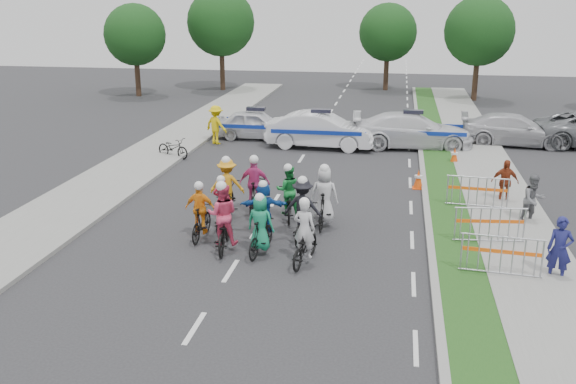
% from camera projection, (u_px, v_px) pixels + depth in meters
% --- Properties ---
extents(ground, '(90.00, 90.00, 0.00)m').
position_uv_depth(ground, '(231.00, 271.00, 16.38)').
color(ground, '#28282B').
rests_on(ground, ground).
extents(curb_right, '(0.20, 60.00, 0.12)m').
position_uv_depth(curb_right, '(427.00, 217.00, 20.24)').
color(curb_right, gray).
rests_on(curb_right, ground).
extents(grass_strip, '(1.20, 60.00, 0.11)m').
position_uv_depth(grass_strip, '(450.00, 218.00, 20.13)').
color(grass_strip, '#194817').
rests_on(grass_strip, ground).
extents(sidewalk_right, '(2.40, 60.00, 0.13)m').
position_uv_depth(sidewalk_right, '(510.00, 221.00, 19.83)').
color(sidewalk_right, gray).
rests_on(sidewalk_right, ground).
extents(sidewalk_left, '(3.00, 60.00, 0.13)m').
position_uv_depth(sidewalk_left, '(85.00, 198.00, 22.13)').
color(sidewalk_left, gray).
rests_on(sidewalk_left, ground).
extents(rider_0, '(0.94, 1.88, 1.84)m').
position_uv_depth(rider_0, '(305.00, 241.00, 16.71)').
color(rider_0, black).
rests_on(rider_0, ground).
extents(rider_1, '(0.81, 1.74, 1.77)m').
position_uv_depth(rider_1, '(261.00, 230.00, 17.24)').
color(rider_1, black).
rests_on(rider_1, ground).
extents(rider_2, '(0.94, 2.03, 1.99)m').
position_uv_depth(rider_2, '(223.00, 224.00, 17.58)').
color(rider_2, black).
rests_on(rider_2, ground).
extents(rider_3, '(0.89, 1.68, 1.75)m').
position_uv_depth(rider_3, '(201.00, 217.00, 18.36)').
color(rider_3, black).
rests_on(rider_3, ground).
extents(rider_4, '(1.11, 1.93, 1.92)m').
position_uv_depth(rider_4, '(303.00, 215.00, 18.29)').
color(rider_4, black).
rests_on(rider_4, ground).
extents(rider_5, '(1.43, 1.70, 1.74)m').
position_uv_depth(rider_5, '(264.00, 213.00, 18.49)').
color(rider_5, black).
rests_on(rider_5, ground).
extents(rider_6, '(0.65, 1.69, 1.70)m').
position_uv_depth(rider_6, '(223.00, 211.00, 19.18)').
color(rider_6, black).
rests_on(rider_6, ground).
extents(rider_7, '(0.85, 1.90, 1.98)m').
position_uv_depth(rider_7, '(324.00, 202.00, 19.34)').
color(rider_7, black).
rests_on(rider_7, ground).
extents(rider_8, '(0.92, 1.86, 1.81)m').
position_uv_depth(rider_8, '(288.00, 198.00, 20.03)').
color(rider_8, black).
rests_on(rider_8, ground).
extents(rider_9, '(0.99, 1.87, 1.94)m').
position_uv_depth(rider_9, '(255.00, 191.00, 20.57)').
color(rider_9, black).
rests_on(rider_9, ground).
extents(rider_10, '(1.15, 1.98, 1.95)m').
position_uv_depth(rider_10, '(228.00, 192.00, 20.41)').
color(rider_10, black).
rests_on(rider_10, ground).
extents(police_car_0, '(4.11, 1.66, 1.40)m').
position_uv_depth(police_car_0, '(256.00, 125.00, 31.39)').
color(police_car_0, silver).
rests_on(police_car_0, ground).
extents(police_car_1, '(5.05, 2.00, 1.64)m').
position_uv_depth(police_car_1, '(321.00, 130.00, 29.47)').
color(police_car_1, silver).
rests_on(police_car_1, ground).
extents(police_car_2, '(5.62, 2.58, 1.59)m').
position_uv_depth(police_car_2, '(412.00, 131.00, 29.50)').
color(police_car_2, silver).
rests_on(police_car_2, ground).
extents(civilian_sedan, '(5.13, 2.42, 1.45)m').
position_uv_depth(civilian_sedan, '(515.00, 130.00, 30.02)').
color(civilian_sedan, '#BBBBC0').
rests_on(civilian_sedan, ground).
extents(spectator_0, '(0.68, 0.54, 1.64)m').
position_uv_depth(spectator_0, '(560.00, 249.00, 15.61)').
color(spectator_0, navy).
rests_on(spectator_0, ground).
extents(spectator_1, '(0.94, 0.86, 1.57)m').
position_uv_depth(spectator_1, '(533.00, 200.00, 19.52)').
color(spectator_1, slate).
rests_on(spectator_1, ground).
extents(spectator_2, '(0.90, 0.38, 1.52)m').
position_uv_depth(spectator_2, '(505.00, 182.00, 21.50)').
color(spectator_2, maroon).
rests_on(spectator_2, ground).
extents(marshal_hiviz, '(1.36, 1.13, 1.83)m').
position_uv_depth(marshal_hiviz, '(216.00, 125.00, 30.22)').
color(marshal_hiviz, yellow).
rests_on(marshal_hiviz, ground).
extents(barrier_0, '(2.04, 0.70, 1.12)m').
position_uv_depth(barrier_0, '(501.00, 257.00, 15.79)').
color(barrier_0, '#A5A8AD').
rests_on(barrier_0, ground).
extents(barrier_1, '(2.04, 0.73, 1.12)m').
position_uv_depth(barrier_1, '(490.00, 227.00, 17.91)').
color(barrier_1, '#A5A8AD').
rests_on(barrier_1, ground).
extents(barrier_2, '(2.03, 0.66, 1.12)m').
position_uv_depth(barrier_2, '(477.00, 193.00, 20.92)').
color(barrier_2, '#A5A8AD').
rests_on(barrier_2, ground).
extents(cone_0, '(0.40, 0.40, 0.70)m').
position_uv_depth(cone_0, '(418.00, 179.00, 23.32)').
color(cone_0, '#F24C0C').
rests_on(cone_0, ground).
extents(cone_1, '(0.40, 0.40, 0.70)m').
position_uv_depth(cone_1, '(454.00, 156.00, 26.73)').
color(cone_1, '#F24C0C').
rests_on(cone_1, ground).
extents(parked_bike, '(1.77, 1.20, 0.88)m').
position_uv_depth(parked_bike, '(173.00, 148.00, 27.74)').
color(parked_bike, black).
rests_on(parked_bike, ground).
extents(tree_0, '(4.20, 4.20, 6.30)m').
position_uv_depth(tree_0, '(135.00, 35.00, 43.82)').
color(tree_0, '#382619').
rests_on(tree_0, ground).
extents(tree_1, '(4.55, 4.55, 6.82)m').
position_uv_depth(tree_1, '(479.00, 31.00, 41.85)').
color(tree_1, '#382619').
rests_on(tree_1, ground).
extents(tree_3, '(4.90, 4.90, 7.35)m').
position_uv_depth(tree_3, '(221.00, 22.00, 46.56)').
color(tree_3, '#382619').
rests_on(tree_3, ground).
extents(tree_4, '(4.20, 4.20, 6.30)m').
position_uv_depth(tree_4, '(388.00, 32.00, 46.70)').
color(tree_4, '#382619').
rests_on(tree_4, ground).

